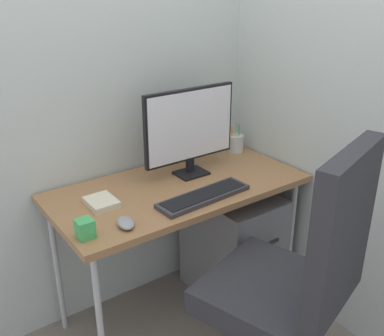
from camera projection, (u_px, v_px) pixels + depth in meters
The scene contains 12 objects.
ground_plane at pixel (180, 310), 2.45m from camera, with size 8.00×8.00×0.00m, color slate.
wall_back at pixel (138, 40), 2.14m from camera, with size 2.98×0.04×2.80m, color #B7C1BC.
wall_side_right at pixel (324, 43), 2.05m from camera, with size 0.04×2.37×2.80m, color #B7C1BC.
desk at pixel (179, 194), 2.17m from camera, with size 1.22×0.60×0.76m.
office_chair at pixel (296, 277), 1.72m from camera, with size 0.64×0.65×1.17m.
filing_cabinet at pixel (232, 244), 2.50m from camera, with size 0.37×0.51×0.62m.
monitor at pixel (190, 127), 2.18m from camera, with size 0.51×0.12×0.44m.
keyboard at pixel (204, 196), 2.01m from camera, with size 0.47×0.15×0.02m.
mouse at pixel (126, 223), 1.79m from camera, with size 0.07×0.11×0.03m, color gray.
pen_holder at pixel (235, 143), 2.55m from camera, with size 0.09×0.09×0.16m.
notebook at pixel (101, 202), 1.95m from camera, with size 0.12×0.15×0.03m, color beige.
desk_clamp_accessory at pixel (85, 229), 1.70m from camera, with size 0.06×0.06×0.07m, color #3FAD59.
Camera 1 is at (-1.08, -1.62, 1.68)m, focal length 41.93 mm.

